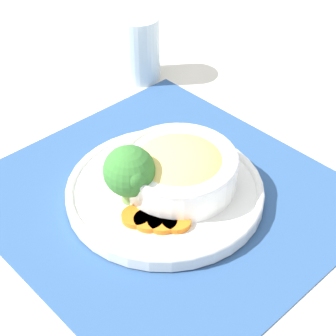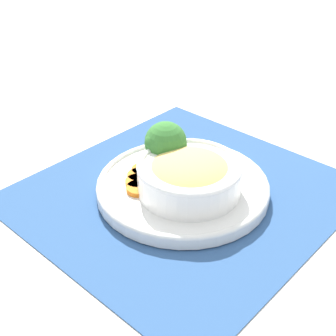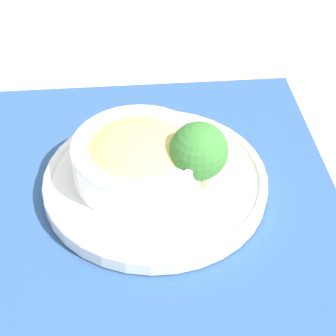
% 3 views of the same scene
% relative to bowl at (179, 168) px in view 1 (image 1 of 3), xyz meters
% --- Properties ---
extents(ground_plane, '(4.00, 4.00, 0.00)m').
position_rel_bowl_xyz_m(ground_plane, '(0.01, 0.02, -0.05)').
color(ground_plane, beige).
extents(placemat, '(0.51, 0.49, 0.00)m').
position_rel_bowl_xyz_m(placemat, '(0.01, 0.02, -0.05)').
color(placemat, '#2D5184').
rests_on(placemat, ground_plane).
extents(plate, '(0.27, 0.27, 0.02)m').
position_rel_bowl_xyz_m(plate, '(0.01, 0.02, -0.03)').
color(plate, white).
rests_on(plate, placemat).
extents(bowl, '(0.16, 0.16, 0.06)m').
position_rel_bowl_xyz_m(bowl, '(0.00, 0.00, 0.00)').
color(bowl, white).
rests_on(bowl, plate).
extents(broccoli_floret, '(0.07, 0.07, 0.08)m').
position_rel_bowl_xyz_m(broccoli_floret, '(0.03, 0.07, 0.02)').
color(broccoli_floret, '#759E51').
rests_on(broccoli_floret, plate).
extents(carrot_slice_near, '(0.04, 0.04, 0.01)m').
position_rel_bowl_xyz_m(carrot_slice_near, '(-0.00, 0.09, -0.03)').
color(carrot_slice_near, orange).
rests_on(carrot_slice_near, plate).
extents(carrot_slice_middle, '(0.04, 0.04, 0.01)m').
position_rel_bowl_xyz_m(carrot_slice_middle, '(-0.02, 0.08, -0.03)').
color(carrot_slice_middle, orange).
rests_on(carrot_slice_middle, plate).
extents(carrot_slice_far, '(0.04, 0.04, 0.01)m').
position_rel_bowl_xyz_m(carrot_slice_far, '(-0.04, 0.07, -0.03)').
color(carrot_slice_far, orange).
rests_on(carrot_slice_far, plate).
extents(carrot_slice_extra, '(0.04, 0.04, 0.01)m').
position_rel_bowl_xyz_m(carrot_slice_extra, '(-0.05, 0.06, -0.03)').
color(carrot_slice_extra, orange).
rests_on(carrot_slice_extra, plate).
extents(water_glass, '(0.08, 0.08, 0.12)m').
position_rel_bowl_xyz_m(water_glass, '(0.27, -0.20, 0.00)').
color(water_glass, silver).
rests_on(water_glass, ground_plane).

